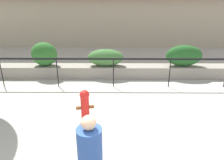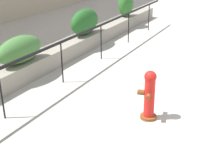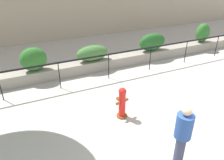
% 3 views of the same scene
% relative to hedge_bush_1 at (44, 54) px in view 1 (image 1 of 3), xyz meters
% --- Properties ---
extents(planter_wall_low, '(18.00, 0.70, 0.50)m').
position_rel_hedge_bush_1_xyz_m(planter_wall_low, '(2.93, 0.00, -0.75)').
color(planter_wall_low, gray).
rests_on(planter_wall_low, ground).
extents(fence_railing_segment, '(15.00, 0.05, 1.15)m').
position_rel_hedge_bush_1_xyz_m(fence_railing_segment, '(2.93, -1.10, 0.02)').
color(fence_railing_segment, black).
rests_on(fence_railing_segment, ground).
extents(hedge_bush_1, '(1.10, 0.70, 1.00)m').
position_rel_hedge_bush_1_xyz_m(hedge_bush_1, '(0.00, 0.00, 0.00)').
color(hedge_bush_1, '#2D6B28').
rests_on(hedge_bush_1, planter_wall_low).
extents(hedge_bush_2, '(1.52, 0.66, 0.72)m').
position_rel_hedge_bush_1_xyz_m(hedge_bush_2, '(2.60, 0.00, -0.14)').
color(hedge_bush_2, '#427538').
rests_on(hedge_bush_2, planter_wall_low).
extents(hedge_bush_3, '(1.54, 0.58, 0.89)m').
position_rel_hedge_bush_1_xyz_m(hedge_bush_3, '(5.89, 0.00, -0.06)').
color(hedge_bush_3, '#235B23').
rests_on(hedge_bush_3, planter_wall_low).
extents(fire_hydrant, '(0.48, 0.47, 1.08)m').
position_rel_hedge_bush_1_xyz_m(fire_hydrant, '(2.18, -3.83, -0.45)').
color(fire_hydrant, brown).
rests_on(fire_hydrant, ground).
extents(pedestrian, '(0.56, 0.56, 1.73)m').
position_rel_hedge_bush_1_xyz_m(pedestrian, '(2.57, -6.15, -0.01)').
color(pedestrian, '#383D56').
rests_on(pedestrian, ground).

